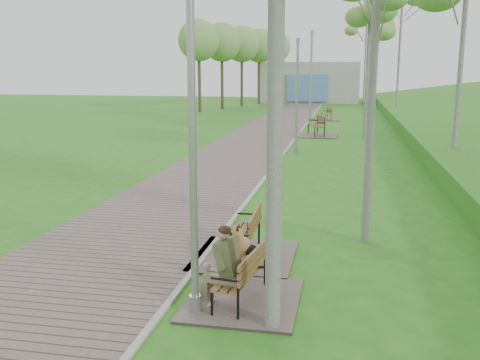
% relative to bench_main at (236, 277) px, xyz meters
% --- Properties ---
extents(walkway, '(3.50, 67.00, 0.04)m').
position_rel_bench_main_xyz_m(walkway, '(-2.68, 19.41, -0.37)').
color(walkway, '#635550').
rests_on(walkway, ground).
extents(kerb, '(0.10, 67.00, 0.05)m').
position_rel_bench_main_xyz_m(kerb, '(-0.93, 19.41, -0.36)').
color(kerb, '#999993').
rests_on(kerb, ground).
extents(building_north, '(10.00, 5.20, 4.00)m').
position_rel_bench_main_xyz_m(building_north, '(-2.43, 48.88, 1.61)').
color(building_north, '#9E9E99').
rests_on(building_north, ground).
extents(bench_main, '(1.60, 1.78, 1.40)m').
position_rel_bench_main_xyz_m(bench_main, '(0.00, 0.00, 0.00)').
color(bench_main, '#635550').
rests_on(bench_main, ground).
extents(bench_second, '(1.74, 1.93, 1.07)m').
position_rel_bench_main_xyz_m(bench_second, '(-0.27, 1.86, -0.19)').
color(bench_second, '#635550').
rests_on(bench_second, ground).
extents(bench_third, '(2.04, 2.26, 1.25)m').
position_rel_bench_main_xyz_m(bench_third, '(-0.02, 20.05, -0.15)').
color(bench_third, '#635550').
rests_on(bench_third, ground).
extents(bench_far, '(1.64, 1.82, 1.00)m').
position_rel_bench_main_xyz_m(bench_far, '(0.13, 28.93, -0.20)').
color(bench_far, '#635550').
rests_on(bench_far, ground).
extents(lamp_post_near, '(0.17, 0.17, 4.44)m').
position_rel_bench_main_xyz_m(lamp_post_near, '(-0.48, -0.45, 1.69)').
color(lamp_post_near, '#909398').
rests_on(lamp_post_near, ground).
extents(lamp_post_second, '(0.17, 0.17, 4.47)m').
position_rel_bench_main_xyz_m(lamp_post_second, '(-0.50, 14.25, 1.70)').
color(lamp_post_second, '#909398').
rests_on(lamp_post_second, ground).
extents(lamp_post_third, '(0.22, 0.22, 5.64)m').
position_rel_bench_main_xyz_m(lamp_post_third, '(-0.82, 26.94, 2.25)').
color(lamp_post_third, '#909398').
rests_on(lamp_post_third, ground).
extents(pedestrian_near, '(0.55, 0.38, 1.45)m').
position_rel_bench_main_xyz_m(pedestrian_near, '(-2.54, 25.20, 0.34)').
color(pedestrian_near, white).
rests_on(pedestrian_near, ground).
extents(birch_far_c, '(2.57, 2.57, 8.65)m').
position_rel_bench_main_xyz_m(birch_far_c, '(4.69, 30.43, 6.41)').
color(birch_far_c, silver).
rests_on(birch_far_c, ground).
extents(birch_distant_b, '(2.89, 2.89, 10.56)m').
position_rel_bench_main_xyz_m(birch_distant_b, '(2.99, 46.76, 7.90)').
color(birch_distant_b, silver).
rests_on(birch_distant_b, ground).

